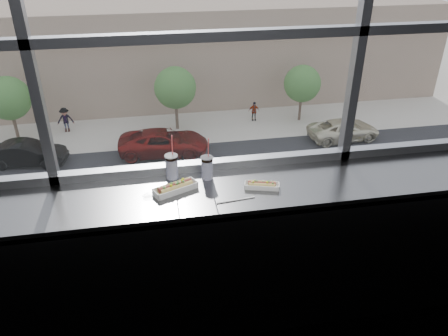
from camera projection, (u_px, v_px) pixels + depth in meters
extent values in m
plane|color=black|center=(208.00, 232.00, 3.28)|extent=(6.00, 0.00, 6.00)
cube|color=slate|center=(213.00, 193.00, 2.79)|extent=(6.00, 0.55, 0.06)
cube|color=slate|center=(220.00, 282.00, 2.83)|extent=(6.00, 0.04, 1.04)
cube|color=white|center=(176.00, 191.00, 2.76)|extent=(0.30, 0.20, 0.01)
cube|color=white|center=(175.00, 188.00, 2.75)|extent=(0.30, 0.20, 0.04)
cylinder|color=tan|center=(175.00, 187.00, 2.75)|extent=(0.22, 0.13, 0.05)
cylinder|color=maroon|center=(175.00, 185.00, 2.74)|extent=(0.22, 0.12, 0.03)
cube|color=white|center=(262.00, 188.00, 2.80)|extent=(0.23, 0.13, 0.01)
cube|color=white|center=(262.00, 186.00, 2.79)|extent=(0.23, 0.13, 0.03)
cylinder|color=tan|center=(262.00, 185.00, 2.79)|extent=(0.17, 0.08, 0.04)
cylinder|color=maroon|center=(262.00, 183.00, 2.78)|extent=(0.18, 0.07, 0.03)
cylinder|color=white|center=(172.00, 167.00, 2.87)|extent=(0.08, 0.08, 0.16)
cylinder|color=black|center=(171.00, 157.00, 2.84)|extent=(0.08, 0.08, 0.02)
cylinder|color=silver|center=(171.00, 156.00, 2.83)|extent=(0.09, 0.09, 0.01)
cylinder|color=#E04645|center=(172.00, 146.00, 2.79)|extent=(0.01, 0.04, 0.17)
cylinder|color=white|center=(207.00, 168.00, 2.87)|extent=(0.07, 0.07, 0.15)
cylinder|color=black|center=(207.00, 159.00, 2.84)|extent=(0.08, 0.08, 0.02)
cylinder|color=silver|center=(207.00, 157.00, 2.83)|extent=(0.08, 0.08, 0.01)
cylinder|color=#E04645|center=(208.00, 148.00, 2.80)|extent=(0.01, 0.04, 0.16)
cylinder|color=white|center=(236.00, 200.00, 2.67)|extent=(0.24, 0.04, 0.01)
ellipsoid|color=silver|center=(150.00, 195.00, 2.70)|extent=(0.09, 0.07, 0.02)
plane|color=#B8B1A2|center=(150.00, 72.00, 46.29)|extent=(120.00, 120.00, 0.00)
cube|color=black|center=(162.00, 184.00, 26.08)|extent=(80.00, 10.00, 0.06)
cube|color=#B8B1A2|center=(156.00, 130.00, 32.96)|extent=(80.00, 6.00, 0.04)
cube|color=gray|center=(148.00, 46.00, 39.62)|extent=(50.00, 14.00, 8.00)
imported|color=#650907|center=(163.00, 139.00, 29.03)|extent=(3.33, 6.81, 2.20)
imported|color=silver|center=(281.00, 194.00, 23.06)|extent=(3.31, 6.65, 2.14)
imported|color=black|center=(26.00, 150.00, 27.70)|extent=(3.40, 6.57, 2.09)
imported|color=#AC2A4A|center=(157.00, 207.00, 22.06)|extent=(3.20, 6.46, 2.08)
imported|color=beige|center=(344.00, 127.00, 31.11)|extent=(2.77, 5.84, 1.90)
imported|color=navy|center=(437.00, 177.00, 24.44)|extent=(3.37, 7.13, 2.31)
imported|color=#66605B|center=(65.00, 117.00, 32.21)|extent=(1.00, 0.75, 2.25)
imported|color=#66605B|center=(254.00, 109.00, 34.19)|extent=(0.81, 0.61, 1.83)
cylinder|color=#47382B|center=(15.00, 126.00, 30.88)|extent=(0.23, 0.23, 2.27)
sphere|color=#3F7631|center=(8.00, 98.00, 29.87)|extent=(3.02, 3.02, 3.02)
cylinder|color=#47382B|center=(177.00, 115.00, 32.66)|extent=(0.23, 0.23, 2.31)
sphere|color=#3F7631|center=(175.00, 88.00, 31.63)|extent=(3.07, 3.07, 3.07)
cylinder|color=#47382B|center=(300.00, 108.00, 34.22)|extent=(0.21, 0.21, 2.12)
sphere|color=#3F7631|center=(302.00, 84.00, 33.27)|extent=(2.83, 2.83, 2.83)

